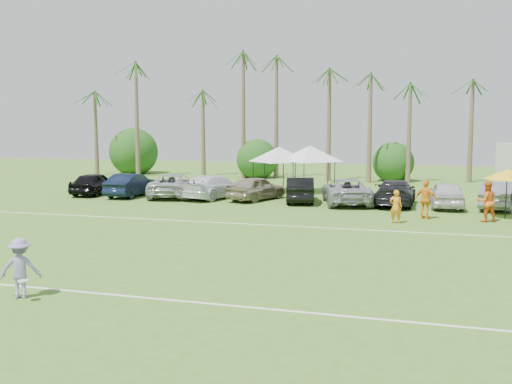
# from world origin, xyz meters

# --- Properties ---
(ground) EXTENTS (120.00, 120.00, 0.00)m
(ground) POSITION_xyz_m (0.00, 0.00, 0.00)
(ground) COLOR #436E21
(ground) RESTS_ON ground
(field_lines) EXTENTS (80.00, 12.10, 0.01)m
(field_lines) POSITION_xyz_m (0.00, 8.00, 0.01)
(field_lines) COLOR white
(field_lines) RESTS_ON ground
(palm_tree_0) EXTENTS (2.40, 2.40, 8.90)m
(palm_tree_0) POSITION_xyz_m (-22.00, 38.00, 7.48)
(palm_tree_0) COLOR brown
(palm_tree_0) RESTS_ON ground
(palm_tree_1) EXTENTS (2.40, 2.40, 9.90)m
(palm_tree_1) POSITION_xyz_m (-17.00, 38.00, 8.35)
(palm_tree_1) COLOR brown
(palm_tree_1) RESTS_ON ground
(palm_tree_2) EXTENTS (2.40, 2.40, 10.90)m
(palm_tree_2) POSITION_xyz_m (-12.00, 38.00, 9.21)
(palm_tree_2) COLOR brown
(palm_tree_2) RESTS_ON ground
(palm_tree_3) EXTENTS (2.40, 2.40, 11.90)m
(palm_tree_3) POSITION_xyz_m (-8.00, 38.00, 10.06)
(palm_tree_3) COLOR brown
(palm_tree_3) RESTS_ON ground
(palm_tree_4) EXTENTS (2.40, 2.40, 8.90)m
(palm_tree_4) POSITION_xyz_m (-4.00, 38.00, 7.48)
(palm_tree_4) COLOR brown
(palm_tree_4) RESTS_ON ground
(palm_tree_5) EXTENTS (2.40, 2.40, 9.90)m
(palm_tree_5) POSITION_xyz_m (0.00, 38.00, 8.35)
(palm_tree_5) COLOR brown
(palm_tree_5) RESTS_ON ground
(palm_tree_6) EXTENTS (2.40, 2.40, 10.90)m
(palm_tree_6) POSITION_xyz_m (4.00, 38.00, 9.21)
(palm_tree_6) COLOR brown
(palm_tree_6) RESTS_ON ground
(palm_tree_7) EXTENTS (2.40, 2.40, 11.90)m
(palm_tree_7) POSITION_xyz_m (8.00, 38.00, 10.06)
(palm_tree_7) COLOR brown
(palm_tree_7) RESTS_ON ground
(palm_tree_8) EXTENTS (2.40, 2.40, 8.90)m
(palm_tree_8) POSITION_xyz_m (13.00, 38.00, 7.48)
(palm_tree_8) COLOR brown
(palm_tree_8) RESTS_ON ground
(bush_tree_0) EXTENTS (4.00, 4.00, 4.00)m
(bush_tree_0) POSITION_xyz_m (-19.00, 39.00, 1.80)
(bush_tree_0) COLOR brown
(bush_tree_0) RESTS_ON ground
(bush_tree_1) EXTENTS (4.00, 4.00, 4.00)m
(bush_tree_1) POSITION_xyz_m (-6.00, 39.00, 1.80)
(bush_tree_1) COLOR brown
(bush_tree_1) RESTS_ON ground
(bush_tree_2) EXTENTS (4.00, 4.00, 4.00)m
(bush_tree_2) POSITION_xyz_m (6.00, 39.00, 1.80)
(bush_tree_2) COLOR brown
(bush_tree_2) RESTS_ON ground
(sideline_player_a) EXTENTS (0.59, 0.39, 1.61)m
(sideline_player_a) POSITION_xyz_m (7.22, 16.24, 0.80)
(sideline_player_a) COLOR orange
(sideline_player_a) RESTS_ON ground
(sideline_player_b) EXTENTS (1.17, 1.04, 1.99)m
(sideline_player_b) POSITION_xyz_m (11.41, 17.89, 0.99)
(sideline_player_b) COLOR orange
(sideline_player_b) RESTS_ON ground
(sideline_player_c) EXTENTS (1.23, 0.90, 1.94)m
(sideline_player_c) POSITION_xyz_m (8.59, 17.97, 0.97)
(sideline_player_c) COLOR orange
(sideline_player_c) RESTS_ON ground
(canopy_tent_left) EXTENTS (4.59, 4.59, 3.72)m
(canopy_tent_left) POSITION_xyz_m (-1.41, 27.86, 3.18)
(canopy_tent_left) COLOR black
(canopy_tent_left) RESTS_ON ground
(canopy_tent_right) EXTENTS (4.72, 4.72, 3.82)m
(canopy_tent_right) POSITION_xyz_m (0.78, 27.94, 3.27)
(canopy_tent_right) COLOR black
(canopy_tent_right) RESTS_ON ground
(market_umbrella) EXTENTS (2.26, 2.26, 2.51)m
(market_umbrella) POSITION_xyz_m (12.43, 19.06, 2.25)
(market_umbrella) COLOR black
(market_umbrella) RESTS_ON ground
(frisbee_player) EXTENTS (1.21, 0.99, 1.63)m
(frisbee_player) POSITION_xyz_m (-1.92, 1.10, 0.82)
(frisbee_player) COLOR #8A7EB3
(frisbee_player) RESTS_ON ground
(parked_car_0) EXTENTS (2.10, 4.60, 1.53)m
(parked_car_0) POSITION_xyz_m (-12.96, 22.40, 0.77)
(parked_car_0) COLOR black
(parked_car_0) RESTS_ON ground
(parked_car_1) EXTENTS (1.69, 4.67, 1.53)m
(parked_car_1) POSITION_xyz_m (-10.13, 22.24, 0.77)
(parked_car_1) COLOR black
(parked_car_1) RESTS_ON ground
(parked_car_2) EXTENTS (3.69, 5.93, 1.53)m
(parked_car_2) POSITION_xyz_m (-7.29, 22.72, 0.77)
(parked_car_2) COLOR #A9A9AA
(parked_car_2) RESTS_ON ground
(parked_car_3) EXTENTS (3.50, 5.66, 1.53)m
(parked_car_3) POSITION_xyz_m (-4.45, 22.73, 0.77)
(parked_car_3) COLOR white
(parked_car_3) RESTS_ON ground
(parked_car_4) EXTENTS (3.25, 4.84, 1.53)m
(parked_car_4) POSITION_xyz_m (-1.61, 22.70, 0.77)
(parked_car_4) COLOR gray
(parked_car_4) RESTS_ON ground
(parked_car_5) EXTENTS (2.55, 4.88, 1.53)m
(parked_car_5) POSITION_xyz_m (1.22, 22.59, 0.77)
(parked_car_5) COLOR black
(parked_car_5) RESTS_ON ground
(parked_car_6) EXTENTS (3.82, 5.97, 1.53)m
(parked_car_6) POSITION_xyz_m (4.06, 22.43, 0.77)
(parked_car_6) COLOR #999BA2
(parked_car_6) RESTS_ON ground
(parked_car_7) EXTENTS (2.32, 5.35, 1.53)m
(parked_car_7) POSITION_xyz_m (6.90, 22.67, 0.77)
(parked_car_7) COLOR black
(parked_car_7) RESTS_ON ground
(parked_car_8) EXTENTS (1.97, 4.56, 1.53)m
(parked_car_8) POSITION_xyz_m (9.74, 22.46, 0.77)
(parked_car_8) COLOR silver
(parked_car_8) RESTS_ON ground
(parked_car_9) EXTENTS (2.66, 4.90, 1.53)m
(parked_car_9) POSITION_xyz_m (12.57, 22.75, 0.77)
(parked_car_9) COLOR gray
(parked_car_9) RESTS_ON ground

